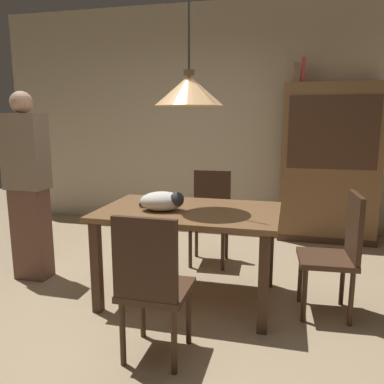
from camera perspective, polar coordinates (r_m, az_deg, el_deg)
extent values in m
plane|color=tan|center=(3.03, -3.13, -18.04)|extent=(10.00, 10.00, 0.00)
cube|color=beige|center=(5.24, 5.42, 10.67)|extent=(6.40, 0.10, 2.90)
cube|color=brown|center=(3.09, -0.42, -2.89)|extent=(1.40, 0.90, 0.04)
cube|color=#472D1E|center=(3.07, -13.76, -10.63)|extent=(0.07, 0.07, 0.71)
cube|color=#472D1E|center=(2.76, 10.39, -13.09)|extent=(0.07, 0.07, 0.71)
cube|color=#472D1E|center=(3.74, -8.19, -6.51)|extent=(0.07, 0.07, 0.71)
cube|color=#472D1E|center=(3.48, 11.26, -7.94)|extent=(0.07, 0.07, 0.71)
cube|color=#472D1E|center=(3.92, 2.52, -4.44)|extent=(0.42, 0.42, 0.04)
cube|color=#40291B|center=(4.04, 2.95, -0.21)|extent=(0.38, 0.05, 0.48)
cylinder|color=#472D1E|center=(3.87, -0.25, -8.15)|extent=(0.04, 0.04, 0.41)
cylinder|color=#472D1E|center=(3.82, 4.50, -8.44)|extent=(0.04, 0.04, 0.41)
cylinder|color=#472D1E|center=(4.16, 0.65, -6.74)|extent=(0.04, 0.04, 0.41)
cylinder|color=#472D1E|center=(4.12, 5.06, -6.99)|extent=(0.04, 0.04, 0.41)
cube|color=#472D1E|center=(2.47, -5.20, -14.01)|extent=(0.40, 0.40, 0.04)
cube|color=#40291B|center=(2.21, -6.92, -9.76)|extent=(0.38, 0.04, 0.48)
cylinder|color=#472D1E|center=(2.66, -0.49, -17.42)|extent=(0.04, 0.04, 0.41)
cylinder|color=#472D1E|center=(2.75, -7.22, -16.49)|extent=(0.04, 0.04, 0.41)
cylinder|color=#472D1E|center=(2.39, -2.63, -20.92)|extent=(0.04, 0.04, 0.41)
cylinder|color=#472D1E|center=(2.49, -10.10, -19.67)|extent=(0.04, 0.04, 0.41)
cube|color=#472D1E|center=(3.10, 18.99, -9.25)|extent=(0.43, 0.43, 0.04)
cube|color=#40291B|center=(3.06, 22.63, -4.68)|extent=(0.06, 0.38, 0.48)
cylinder|color=#472D1E|center=(3.31, 15.53, -11.94)|extent=(0.04, 0.04, 0.41)
cylinder|color=#472D1E|center=(3.02, 16.08, -14.27)|extent=(0.04, 0.04, 0.41)
cylinder|color=#472D1E|center=(3.36, 21.09, -11.95)|extent=(0.04, 0.04, 0.41)
cylinder|color=#472D1E|center=(3.07, 22.22, -14.23)|extent=(0.04, 0.04, 0.41)
ellipsoid|color=silver|center=(3.04, -4.42, -1.34)|extent=(0.38, 0.29, 0.15)
sphere|color=#333338|center=(2.97, -2.22, -1.07)|extent=(0.11, 0.11, 0.11)
cylinder|color=#333338|center=(3.14, -6.12, -1.89)|extent=(0.18, 0.04, 0.04)
cone|color=#E0A86B|center=(3.01, -0.44, 14.58)|extent=(0.52, 0.52, 0.22)
cylinder|color=#513D23|center=(3.02, -0.45, 17.04)|extent=(0.08, 0.08, 0.04)
cube|color=brown|center=(4.90, 19.36, 3.94)|extent=(1.10, 0.44, 1.85)
cube|color=#472D1E|center=(4.65, 19.88, 8.14)|extent=(0.97, 0.01, 0.81)
cube|color=#472D1E|center=(5.08, 18.73, -6.02)|extent=(1.12, 0.45, 0.08)
cube|color=brown|center=(4.88, 15.06, 16.34)|extent=(0.06, 0.24, 0.22)
cube|color=#B73833|center=(4.88, 15.89, 16.65)|extent=(0.04, 0.22, 0.28)
cube|color=brown|center=(3.88, -22.35, -5.64)|extent=(0.30, 0.20, 0.84)
cube|color=#84705B|center=(3.74, -23.18, 5.45)|extent=(0.36, 0.22, 0.66)
sphere|color=tan|center=(3.73, -23.67, 11.91)|extent=(0.19, 0.19, 0.19)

